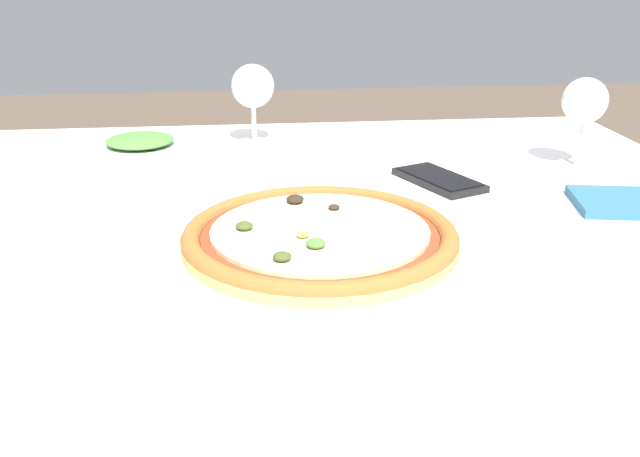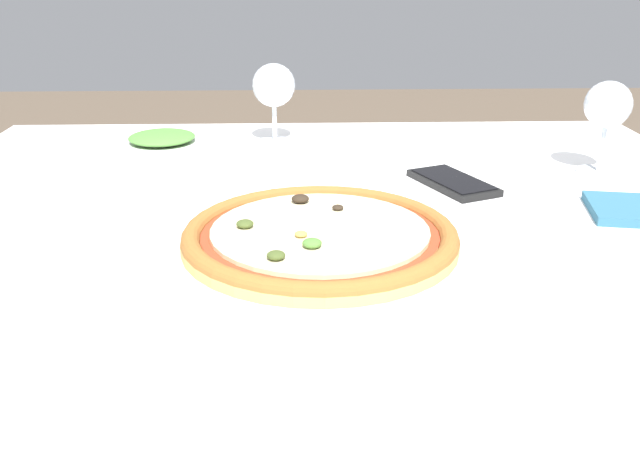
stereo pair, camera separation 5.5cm
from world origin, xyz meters
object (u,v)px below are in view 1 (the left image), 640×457
object	(u,v)px
pizza_plate	(320,239)
side_plate	(140,145)
cell_phone	(439,180)
wine_glass_far_right	(253,89)
dining_table	(322,276)
wine_glass_far_left	(584,104)
fork	(147,195)

from	to	relation	value
pizza_plate	side_plate	bearing A→B (deg)	118.91
pizza_plate	cell_phone	size ratio (longest dim) A/B	2.11
cell_phone	wine_glass_far_right	bearing A→B (deg)	136.44
dining_table	wine_glass_far_left	xyz separation A→B (m)	(0.43, 0.17, 0.19)
pizza_plate	wine_glass_far_left	bearing A→B (deg)	34.10
wine_glass_far_right	cell_phone	size ratio (longest dim) A/B	0.88
wine_glass_far_left	side_plate	xyz separation A→B (m)	(-0.70, 0.17, -0.09)
side_plate	wine_glass_far_left	bearing A→B (deg)	-13.74
dining_table	side_plate	distance (m)	0.45
pizza_plate	wine_glass_far_left	world-z (taller)	wine_glass_far_left
dining_table	wine_glass_far_right	world-z (taller)	wine_glass_far_right
wine_glass_far_right	wine_glass_far_left	bearing A→B (deg)	-21.15
fork	side_plate	size ratio (longest dim) A/B	0.86
dining_table	cell_phone	size ratio (longest dim) A/B	7.51
cell_phone	dining_table	bearing A→B (deg)	-148.89
dining_table	wine_glass_far_right	xyz separation A→B (m)	(-0.08, 0.37, 0.19)
fork	side_plate	xyz separation A→B (m)	(-0.04, 0.25, 0.01)
pizza_plate	side_plate	size ratio (longest dim) A/B	1.71
pizza_plate	cell_phone	distance (m)	0.32
pizza_plate	side_plate	world-z (taller)	pizza_plate
dining_table	fork	bearing A→B (deg)	158.31
pizza_plate	wine_glass_far_left	distance (m)	0.54
wine_glass_far_left	cell_phone	size ratio (longest dim) A/B	0.89
dining_table	wine_glass_far_left	distance (m)	0.50
dining_table	pizza_plate	size ratio (longest dim) A/B	3.56
fork	wine_glass_far_left	size ratio (longest dim) A/B	1.19
side_plate	dining_table	bearing A→B (deg)	-51.01
cell_phone	side_plate	xyz separation A→B (m)	(-0.46, 0.23, 0.00)
pizza_plate	wine_glass_far_left	xyz separation A→B (m)	(0.44, 0.30, 0.08)
pizza_plate	wine_glass_far_right	distance (m)	0.51
side_plate	wine_glass_far_right	bearing A→B (deg)	7.08
pizza_plate	fork	bearing A→B (deg)	134.67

